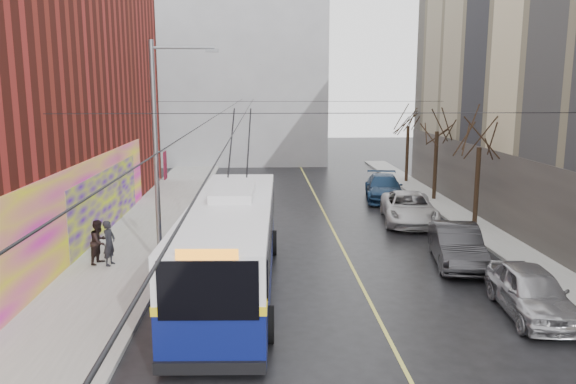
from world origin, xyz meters
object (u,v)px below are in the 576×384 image
(parked_car_a, at_px, (531,292))
(streetlight_pole, at_px, (160,149))
(trolleybus, at_px, (232,243))
(tree_far, at_px, (409,116))
(tree_mid, at_px, (438,119))
(following_car, at_px, (225,210))
(tree_near, at_px, (480,132))
(parked_car_b, at_px, (457,245))
(parked_car_d, at_px, (384,188))
(parked_car_c, at_px, (409,208))
(pedestrian_b, at_px, (99,242))
(pedestrian_a, at_px, (109,243))

(parked_car_a, bearing_deg, streetlight_pole, 161.43)
(trolleybus, bearing_deg, tree_far, 63.76)
(tree_mid, xyz_separation_m, following_car, (-13.12, -5.41, -4.55))
(tree_near, xyz_separation_m, parked_car_b, (-3.14, -6.15, -4.15))
(parked_car_b, height_order, parked_car_d, parked_car_b)
(tree_near, distance_m, tree_mid, 7.01)
(parked_car_c, relative_size, pedestrian_b, 3.22)
(tree_far, xyz_separation_m, pedestrian_a, (-17.30, -20.00, -4.08))
(tree_far, xyz_separation_m, pedestrian_b, (-17.77, -19.77, -4.08))
(trolleybus, distance_m, parked_car_d, 18.47)
(following_car, bearing_deg, parked_car_b, -32.56)
(streetlight_pole, distance_m, pedestrian_b, 4.62)
(pedestrian_a, bearing_deg, parked_car_d, -33.07)
(parked_car_d, bearing_deg, following_car, -141.28)
(following_car, bearing_deg, pedestrian_b, -117.04)
(parked_car_b, height_order, following_car, parked_car_b)
(trolleybus, height_order, parked_car_d, trolleybus)
(parked_car_a, height_order, following_car, parked_car_a)
(parked_car_c, xyz_separation_m, pedestrian_a, (-14.10, -7.19, 0.26))
(parked_car_b, relative_size, pedestrian_a, 2.73)
(parked_car_d, bearing_deg, parked_car_c, -81.70)
(parked_car_a, bearing_deg, tree_near, 82.31)
(trolleybus, xyz_separation_m, parked_car_b, (9.11, 2.50, -0.92))
(streetlight_pole, relative_size, parked_car_d, 1.60)
(tree_mid, bearing_deg, tree_near, -90.00)
(streetlight_pole, relative_size, parked_car_a, 1.94)
(tree_mid, relative_size, pedestrian_b, 3.68)
(parked_car_c, bearing_deg, trolleybus, -124.69)
(trolleybus, distance_m, parked_car_b, 9.49)
(tree_near, bearing_deg, parked_car_c, 159.68)
(tree_mid, relative_size, parked_car_d, 1.19)
(parked_car_b, relative_size, following_car, 1.21)
(tree_mid, xyz_separation_m, parked_car_a, (-2.57, -18.47, -4.46))
(streetlight_pole, distance_m, pedestrian_a, 4.36)
(trolleybus, bearing_deg, parked_car_c, 49.56)
(tree_far, distance_m, parked_car_c, 13.90)
(parked_car_b, bearing_deg, tree_far, 90.87)
(following_car, bearing_deg, parked_car_d, 35.64)
(tree_mid, bearing_deg, tree_far, 90.00)
(pedestrian_b, bearing_deg, parked_car_b, -72.94)
(parked_car_a, bearing_deg, parked_car_c, 97.79)
(tree_far, distance_m, parked_car_a, 25.97)
(parked_car_b, bearing_deg, pedestrian_a, -170.88)
(parked_car_b, bearing_deg, pedestrian_b, -171.79)
(parked_car_a, distance_m, following_car, 16.79)
(trolleybus, bearing_deg, tree_mid, 54.12)
(tree_mid, bearing_deg, streetlight_pole, -139.35)
(pedestrian_a, relative_size, pedestrian_b, 1.01)
(parked_car_d, bearing_deg, pedestrian_b, -129.56)
(parked_car_c, height_order, parked_car_d, parked_car_d)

